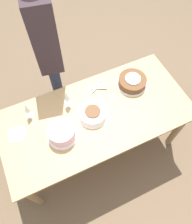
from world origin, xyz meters
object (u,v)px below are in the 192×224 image
Objects in this scene: wine_glass_near at (27,109)px; person_cutting at (46,42)px; cake_center_white at (93,113)px; wine_glass_far at (67,96)px; cake_front_chocolate at (132,81)px; cake_back_decorated at (62,133)px.

wine_glass_near is 0.11× the size of person_cutting.
wine_glass_far is at bearing -51.08° from cake_center_white.
wine_glass_far is (0.16, -0.20, 0.11)m from cake_center_white.
person_cutting reaches higher than wine_glass_near.
cake_center_white is at bearing 17.67° from cake_front_chocolate.
wine_glass_far reaches higher than wine_glass_near.
person_cutting is (-0.38, -0.47, 0.20)m from wine_glass_near.
cake_back_decorated is 0.33m from wine_glass_far.
cake_center_white is 1.40× the size of wine_glass_far.
wine_glass_near is 0.94× the size of wine_glass_far.
person_cutting is (0.64, -0.54, 0.30)m from cake_front_chocolate.
cake_back_decorated is (0.32, 0.07, 0.02)m from cake_center_white.
wine_glass_near is (0.52, -0.23, 0.10)m from cake_center_white.
person_cutting is (-0.02, -0.50, 0.19)m from wine_glass_far.
cake_front_chocolate is at bearing 60.57° from person_cutting.
cake_center_white is 0.52m from cake_front_chocolate.
wine_glass_near is at bearing -56.62° from cake_back_decorated.
wine_glass_near is at bearing -5.18° from wine_glass_far.
person_cutting is at bearing -102.95° from cake_back_decorated.
cake_center_white is at bearing 128.92° from wine_glass_far.
wine_glass_near is at bearing -4.04° from cake_front_chocolate.
wine_glass_far is 0.12× the size of person_cutting.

